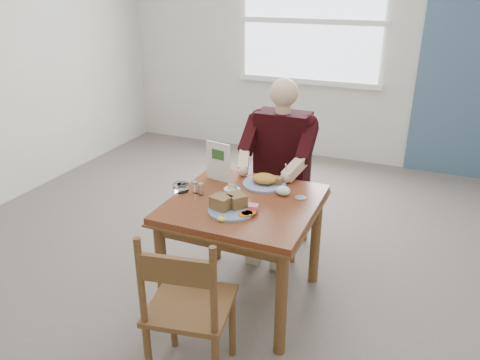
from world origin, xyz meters
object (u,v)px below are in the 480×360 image
at_px(chair_far, 282,191).
at_px(near_plate, 231,205).
at_px(diner, 279,156).
at_px(chair_near, 188,309).
at_px(table, 244,216).
at_px(far_plate, 265,181).

xyz_separation_m(chair_far, near_plate, (-0.02, -0.95, 0.31)).
bearing_deg(diner, chair_near, -89.71).
distance_m(chair_near, near_plate, 0.69).
height_order(diner, near_plate, diner).
bearing_deg(chair_far, table, -90.00).
distance_m(chair_far, chair_near, 1.57).
xyz_separation_m(chair_far, chair_near, (0.01, -1.57, 0.00)).
height_order(chair_near, diner, diner).
bearing_deg(chair_near, diner, 90.29).
bearing_deg(table, near_plate, -96.45).
height_order(chair_far, diner, diner).
bearing_deg(table, chair_far, 90.00).
height_order(chair_near, far_plate, chair_near).
bearing_deg(table, far_plate, 81.49).
bearing_deg(near_plate, chair_near, -87.66).
relative_size(table, far_plate, 3.01).
height_order(chair_far, near_plate, chair_far).
bearing_deg(diner, table, -90.00).
height_order(table, chair_near, chair_near).
relative_size(table, diner, 0.66).
relative_size(chair_far, near_plate, 2.57).
height_order(table, far_plate, far_plate).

